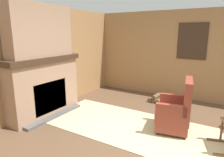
% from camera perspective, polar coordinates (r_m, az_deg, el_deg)
% --- Properties ---
extents(ground_plane, '(14.00, 14.00, 0.00)m').
position_cam_1_polar(ground_plane, '(3.52, 11.99, -18.64)').
color(ground_plane, brown).
extents(wood_panel_wall_left, '(0.06, 6.16, 2.42)m').
position_cam_1_polar(wood_panel_wall_left, '(4.74, -21.20, 4.69)').
color(wood_panel_wall_left, '#9E7247').
rests_on(wood_panel_wall_left, ground).
extents(wood_panel_wall_back, '(6.16, 0.09, 2.42)m').
position_cam_1_polar(wood_panel_wall_back, '(5.77, 22.01, 6.08)').
color(wood_panel_wall_back, '#9E7247').
rests_on(wood_panel_wall_back, ground).
extents(fireplace_hearth, '(0.63, 1.77, 1.32)m').
position_cam_1_polar(fireplace_hearth, '(4.65, -18.73, -2.24)').
color(fireplace_hearth, '#9E7A60').
rests_on(fireplace_hearth, ground).
extents(chimney_breast, '(0.37, 1.47, 1.08)m').
position_cam_1_polar(chimney_breast, '(4.51, -19.97, 12.73)').
color(chimney_breast, '#9E7A60').
rests_on(chimney_breast, fireplace_hearth).
extents(area_rug, '(3.86, 1.59, 0.01)m').
position_cam_1_polar(area_rug, '(4.05, 7.09, -13.82)').
color(area_rug, '#C6B789').
rests_on(area_rug, ground).
extents(armchair, '(0.71, 0.81, 1.02)m').
position_cam_1_polar(armchair, '(3.97, 17.74, -9.16)').
color(armchair, brown).
rests_on(armchair, ground).
extents(firewood_stack, '(0.38, 0.38, 0.21)m').
position_cam_1_polar(firewood_stack, '(5.54, 12.49, -5.65)').
color(firewood_stack, brown).
rests_on(firewood_stack, ground).
extents(oil_lamp_vase, '(0.13, 0.13, 0.31)m').
position_cam_1_polar(oil_lamp_vase, '(4.24, -25.76, 6.42)').
color(oil_lamp_vase, '#B24C42').
rests_on(oil_lamp_vase, fireplace_hearth).
extents(storage_case, '(0.16, 0.28, 0.15)m').
position_cam_1_polar(storage_case, '(4.93, -14.79, 7.61)').
color(storage_case, brown).
rests_on(storage_case, fireplace_hearth).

